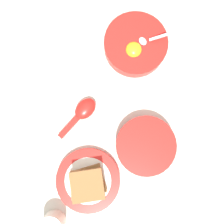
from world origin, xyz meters
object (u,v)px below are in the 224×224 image
object	(u,v)px
toast_plate	(88,180)
soup_spoon	(83,111)
egg_bowl	(135,45)
toast_sandwich	(88,184)
congee_bowl	(146,146)

from	to	relation	value
toast_plate	soup_spoon	world-z (taller)	soup_spoon
egg_bowl	toast_sandwich	bearing A→B (deg)	126.37
soup_spoon	toast_sandwich	bearing A→B (deg)	150.35
toast_plate	soup_spoon	distance (m)	0.18
soup_spoon	egg_bowl	bearing A→B (deg)	-73.06
egg_bowl	congee_bowl	bearing A→B (deg)	150.54
soup_spoon	congee_bowl	distance (m)	0.19
soup_spoon	congee_bowl	size ratio (longest dim) A/B	0.88
toast_plate	congee_bowl	distance (m)	0.18
egg_bowl	toast_plate	bearing A→B (deg)	126.02
toast_plate	egg_bowl	bearing A→B (deg)	-53.98
toast_plate	toast_sandwich	distance (m)	0.04
congee_bowl	toast_sandwich	bearing A→B (deg)	87.46
congee_bowl	egg_bowl	bearing A→B (deg)	-29.46
toast_sandwich	soup_spoon	xyz separation A→B (m)	(0.16, -0.09, -0.03)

